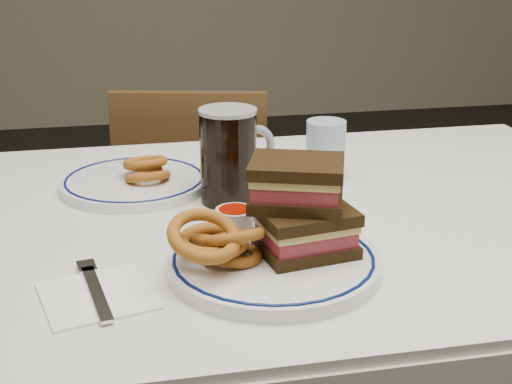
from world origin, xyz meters
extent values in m
cube|color=silver|center=(0.00, 0.00, 0.73)|extent=(1.26, 0.86, 0.03)
cylinder|color=#483017|center=(-0.54, 0.34, 0.35)|extent=(0.06, 0.06, 0.71)
cylinder|color=#483017|center=(0.54, 0.34, 0.35)|extent=(0.06, 0.06, 0.71)
cube|color=silver|center=(0.00, 0.43, 0.65)|extent=(1.26, 0.01, 0.17)
cube|color=#483017|center=(-0.06, 0.78, 0.39)|extent=(0.45, 0.45, 0.04)
cylinder|color=#483017|center=(0.14, 0.90, 0.18)|extent=(0.03, 0.03, 0.37)
cylinder|color=#483017|center=(0.07, 0.59, 0.18)|extent=(0.03, 0.03, 0.37)
cylinder|color=#483017|center=(-0.18, 0.97, 0.18)|extent=(0.03, 0.03, 0.37)
cylinder|color=#483017|center=(-0.25, 0.66, 0.18)|extent=(0.03, 0.03, 0.37)
cube|color=#483017|center=(-0.09, 0.61, 0.61)|extent=(0.37, 0.11, 0.41)
cylinder|color=white|center=(-0.07, -0.21, 0.76)|extent=(0.29, 0.29, 0.02)
torus|color=#0A1751|center=(-0.07, -0.21, 0.77)|extent=(0.27, 0.27, 0.01)
cube|color=black|center=(-0.03, -0.20, 0.78)|extent=(0.14, 0.12, 0.02)
cube|color=maroon|center=(-0.03, -0.20, 0.80)|extent=(0.13, 0.11, 0.02)
cube|color=#D0B85D|center=(-0.03, -0.20, 0.81)|extent=(0.13, 0.11, 0.01)
cube|color=black|center=(-0.03, -0.20, 0.82)|extent=(0.14, 0.12, 0.02)
cube|color=black|center=(-0.04, -0.19, 0.84)|extent=(0.15, 0.13, 0.02)
cube|color=maroon|center=(-0.04, -0.19, 0.86)|extent=(0.14, 0.12, 0.02)
cube|color=#D0B85D|center=(-0.04, -0.19, 0.87)|extent=(0.14, 0.13, 0.01)
cube|color=black|center=(-0.04, -0.19, 0.89)|extent=(0.15, 0.13, 0.02)
torus|color=#72330F|center=(-0.13, -0.20, 0.78)|extent=(0.09, 0.09, 0.04)
torus|color=#72330F|center=(-0.14, -0.19, 0.79)|extent=(0.09, 0.08, 0.07)
torus|color=#72330F|center=(-0.15, -0.20, 0.80)|extent=(0.10, 0.10, 0.02)
torus|color=#72330F|center=(-0.13, -0.22, 0.81)|extent=(0.08, 0.08, 0.05)
torus|color=#72330F|center=(-0.17, -0.23, 0.82)|extent=(0.10, 0.10, 0.06)
cylinder|color=white|center=(-0.11, -0.11, 0.79)|extent=(0.06, 0.06, 0.03)
cylinder|color=#8F1102|center=(-0.11, -0.11, 0.80)|extent=(0.05, 0.05, 0.01)
cylinder|color=black|center=(-0.09, 0.06, 0.83)|extent=(0.09, 0.09, 0.16)
cylinder|color=#999EA7|center=(-0.09, 0.06, 0.91)|extent=(0.10, 0.10, 0.01)
torus|color=#999EA7|center=(-0.04, 0.08, 0.83)|extent=(0.08, 0.05, 0.08)
cylinder|color=#A2C1D2|center=(0.10, 0.13, 0.81)|extent=(0.07, 0.07, 0.11)
cylinder|color=white|center=(-0.24, 0.16, 0.76)|extent=(0.26, 0.26, 0.02)
torus|color=#0A1751|center=(-0.24, 0.16, 0.77)|extent=(0.24, 0.24, 0.00)
torus|color=#72330F|center=(-0.22, 0.14, 0.77)|extent=(0.08, 0.08, 0.04)
torus|color=#72330F|center=(-0.22, 0.17, 0.78)|extent=(0.08, 0.07, 0.04)
torus|color=#72330F|center=(-0.22, 0.16, 0.79)|extent=(0.08, 0.08, 0.03)
cube|color=white|center=(-0.30, -0.24, 0.75)|extent=(0.16, 0.16, 0.00)
cube|color=silver|center=(-0.30, -0.24, 0.76)|extent=(0.04, 0.15, 0.00)
cube|color=silver|center=(-0.32, -0.16, 0.76)|extent=(0.03, 0.04, 0.00)
camera|label=1|loc=(-0.27, -1.05, 1.18)|focal=50.00mm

